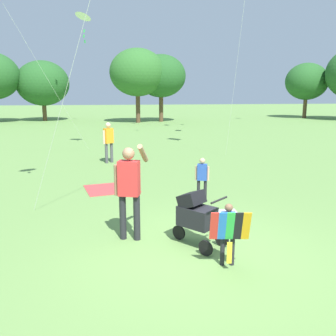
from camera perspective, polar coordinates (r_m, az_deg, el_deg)
name	(u,v)px	position (r m, az deg, el deg)	size (l,w,h in m)	color
ground_plane	(198,253)	(6.74, 4.66, -12.84)	(120.00, 120.00, 0.00)	#668E47
treeline_distant	(156,77)	(32.70, -1.89, 13.71)	(44.45, 7.30, 6.45)	brown
child_with_butterfly_kite	(228,229)	(6.11, 9.24, -9.21)	(0.64, 0.39, 1.05)	#232328
person_adult_flyer	(129,185)	(6.99, -5.96, -2.60)	(0.67, 0.54, 1.86)	#232328
stroller	(196,214)	(6.84, 4.32, -6.98)	(0.95, 1.00, 1.03)	black
kite_green_novelty	(83,18)	(17.86, -12.94, 21.49)	(2.91, 3.73, 6.08)	white
person_sitting_far	(202,176)	(9.47, 5.24, -1.21)	(0.35, 0.21, 1.13)	#232328
person_couple_left	(109,139)	(14.51, -9.08, 4.38)	(0.42, 0.37, 1.56)	#4C4C51
picnic_blanket	(111,189)	(10.87, -8.65, -3.13)	(1.43, 1.26, 0.02)	#CC3D3D
cooler_box	(226,220)	(7.88, 8.82, -7.81)	(0.45, 0.33, 0.35)	#2D5BB7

